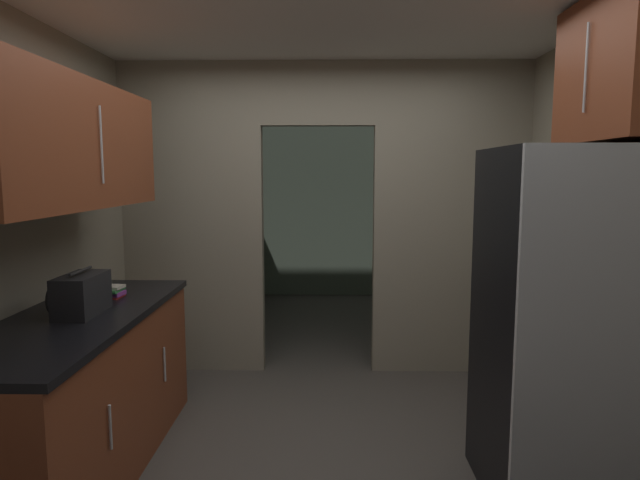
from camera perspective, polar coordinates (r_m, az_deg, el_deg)
The scene contains 10 objects.
ground at distance 3.34m, azimuth 0.08°, elevation -23.00°, with size 20.00×20.00×0.00m, color #47423D.
kitchen_overhead_slab at distance 3.50m, azimuth 0.23°, elevation 22.34°, with size 3.74×7.25×0.06m, color silver.
kitchen_partition at distance 4.53m, azimuth 0.60°, elevation 3.03°, with size 3.34×0.12×2.57m.
adjoining_room_shell at distance 6.51m, azimuth 0.61°, elevation 3.61°, with size 3.34×2.95×2.57m.
refrigerator at distance 3.03m, azimuth 24.31°, elevation -8.39°, with size 0.75×0.80×1.80m.
lower_cabinet_run at distance 3.39m, azimuth -23.78°, elevation -14.63°, with size 0.69×1.93×0.91m.
upper_cabinet_counterside at distance 3.17m, azimuth -25.01°, elevation 9.03°, with size 0.36×1.74×0.67m.
upper_cabinet_fridgeside at distance 3.18m, azimuth 29.20°, elevation 15.50°, with size 0.36×0.83×0.72m.
boombox at distance 3.23m, azimuth -23.76°, elevation -5.25°, with size 0.20×0.37×0.25m.
book_stack at distance 3.60m, azimuth -20.98°, elevation -5.09°, with size 0.15×0.16×0.08m.
Camera 1 is at (0.05, -2.89, 1.67)m, focal length 30.52 mm.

